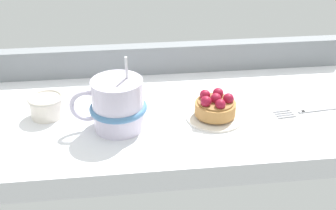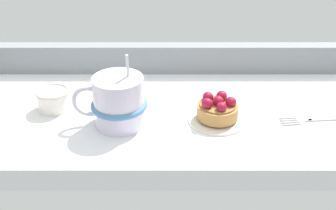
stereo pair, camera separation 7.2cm
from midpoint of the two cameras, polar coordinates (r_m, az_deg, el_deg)
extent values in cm
cube|color=white|center=(78.99, -2.34, -1.82)|extent=(84.64, 37.29, 4.06)
cube|color=gray|center=(91.70, -3.28, 6.46)|extent=(82.95, 3.36, 6.32)
cylinder|color=silver|center=(74.93, 3.82, -1.56)|extent=(10.54, 10.54, 0.84)
cylinder|color=silver|center=(75.04, 3.82, -1.70)|extent=(5.80, 5.80, 0.42)
cylinder|color=#B77F42|center=(74.13, 3.86, -0.52)|extent=(7.42, 7.42, 2.32)
cylinder|color=olive|center=(73.48, 3.90, 0.36)|extent=(6.53, 6.53, 0.30)
sphere|color=maroon|center=(73.16, 3.91, 0.82)|extent=(2.02, 2.02, 2.02)
sphere|color=maroon|center=(73.28, 5.67, 0.82)|extent=(1.97, 1.97, 1.97)
sphere|color=maroon|center=(74.91, 4.29, 1.58)|extent=(2.02, 2.02, 2.02)
sphere|color=maroon|center=(74.32, 2.43, 1.33)|extent=(1.99, 1.99, 1.99)
sphere|color=maroon|center=(71.84, 2.48, 0.42)|extent=(1.98, 1.98, 1.98)
sphere|color=maroon|center=(71.47, 4.48, 0.02)|extent=(1.87, 1.87, 1.87)
cylinder|color=silver|center=(71.03, -9.87, 0.01)|extent=(8.85, 8.85, 9.12)
torus|color=#4C7FB2|center=(71.36, -9.82, -0.45)|extent=(9.99, 9.99, 1.09)
torus|color=silver|center=(71.60, -14.11, -0.24)|extent=(5.91, 0.81, 5.91)
cylinder|color=silver|center=(69.04, -8.77, 4.30)|extent=(0.55, 1.53, 6.43)
cube|color=#B7B7BC|center=(81.75, 18.94, -0.50)|extent=(10.36, 1.73, 0.60)
cube|color=#B7B7BC|center=(79.33, 15.72, -0.92)|extent=(1.25, 0.68, 0.60)
cube|color=#B7B7BC|center=(78.68, 13.10, -0.81)|extent=(3.51, 0.59, 0.60)
cube|color=#B7B7BC|center=(78.12, 13.32, -1.07)|extent=(3.51, 0.59, 0.60)
cube|color=#B7B7BC|center=(77.56, 13.54, -1.34)|extent=(3.51, 0.59, 0.60)
cube|color=#B7B7BC|center=(77.00, 13.76, -1.62)|extent=(3.51, 0.59, 0.60)
cylinder|color=silver|center=(78.82, -19.11, -0.41)|extent=(5.94, 5.94, 3.68)
torus|color=beige|center=(77.96, -19.33, 0.76)|extent=(6.42, 6.42, 0.60)
camera|label=1|loc=(0.04, -92.86, -1.63)|focal=43.71mm
camera|label=2|loc=(0.04, 87.14, 1.63)|focal=43.71mm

